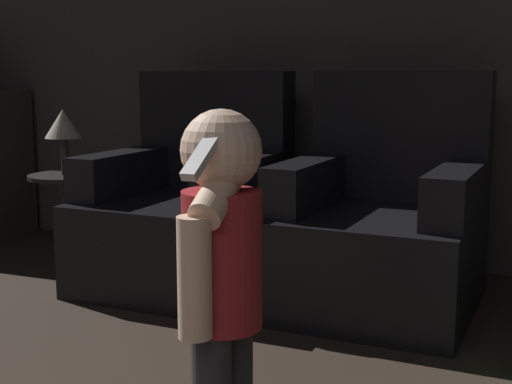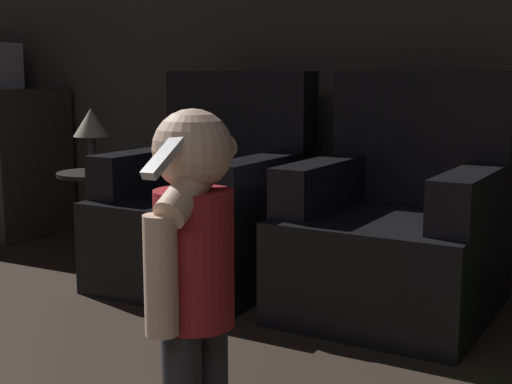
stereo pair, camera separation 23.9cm
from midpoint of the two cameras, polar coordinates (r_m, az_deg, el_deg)
wall_back at (r=3.67m, az=8.71°, el=14.43°), size 8.40×0.05×2.60m
armchair_left at (r=3.36m, az=-7.42°, el=-1.65°), size 0.81×0.88×0.99m
armchair_right at (r=3.03m, az=7.84°, el=-2.89°), size 0.82×0.89×0.99m
person_toddler at (r=1.74m, az=-6.80°, el=-5.50°), size 0.20×0.35×0.89m
side_table at (r=3.66m, az=-16.77°, el=-0.29°), size 0.36×0.36×0.49m
lamp at (r=3.62m, az=-17.03°, el=5.13°), size 0.18×0.18×0.32m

